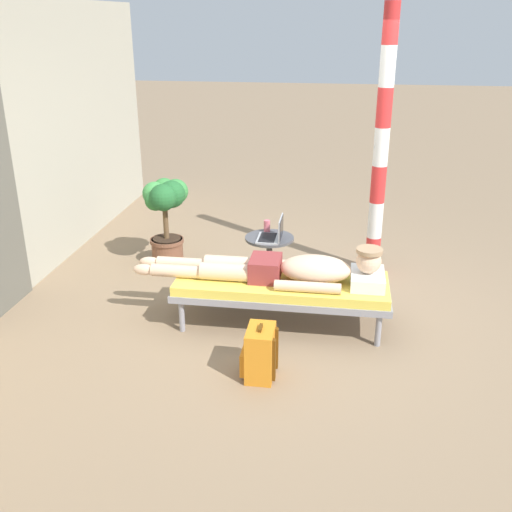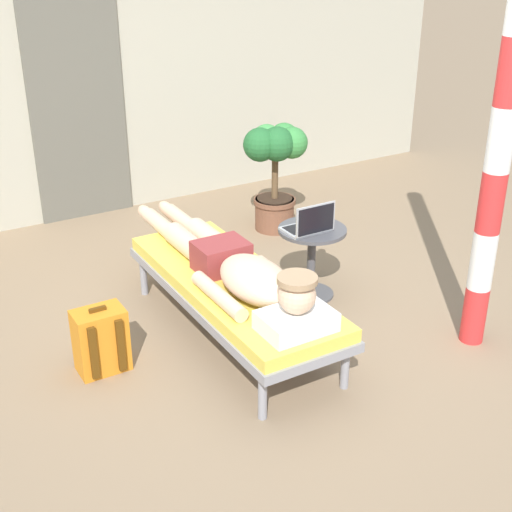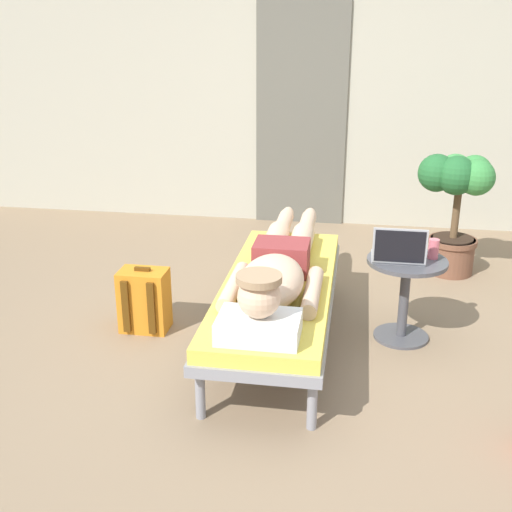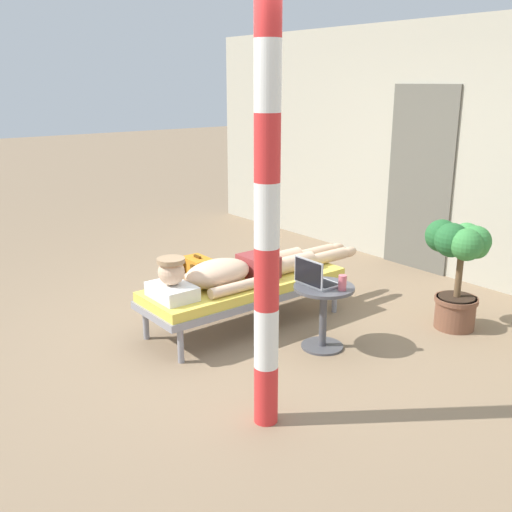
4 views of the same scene
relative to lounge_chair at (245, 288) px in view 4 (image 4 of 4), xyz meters
The scene contains 11 objects.
ground_plane 0.43m from the lounge_chair, 34.77° to the right, with size 40.00×40.00×0.00m, color #8C7256.
house_wall_back 2.83m from the lounge_chair, 90.00° to the left, with size 7.60×0.20×2.70m, color #B2AD99.
house_door_panel 2.63m from the lounge_chair, 92.82° to the left, with size 0.84×0.03×2.04m, color #625F54.
lounge_chair is the anchor object (origin of this frame).
person_reclining 0.18m from the lounge_chair, 90.00° to the right, with size 0.53×2.17×0.33m.
side_table 0.78m from the lounge_chair, 15.32° to the left, with size 0.48×0.48×0.52m.
laptop 0.75m from the lounge_chair, 12.61° to the left, with size 0.31×0.24×0.23m.
drink_glass 0.97m from the lounge_chair, 15.52° to the left, with size 0.06×0.06×0.12m, color #D86672.
backpack 0.88m from the lounge_chair, behind, with size 0.30×0.26×0.42m.
potted_plant 1.83m from the lounge_chair, 49.63° to the left, with size 0.55×0.46×0.94m.
porch_post 1.83m from the lounge_chair, 32.55° to the right, with size 0.15×0.15×2.66m.
Camera 4 is at (3.61, -2.76, 2.06)m, focal length 41.17 mm.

